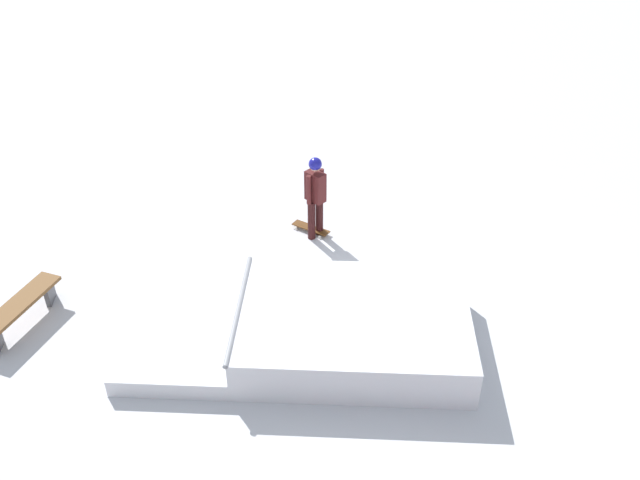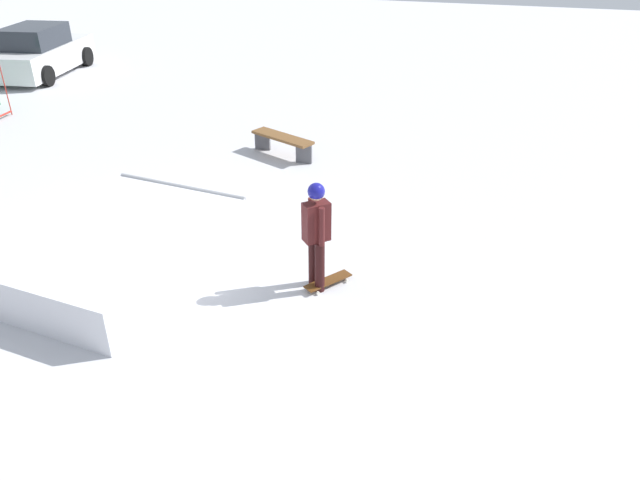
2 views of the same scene
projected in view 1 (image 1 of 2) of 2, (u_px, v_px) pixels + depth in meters
The scene contains 5 objects.
ground_plane at pixel (348, 324), 11.36m from camera, with size 60.00×60.00×0.00m, color silver.
skate_ramp at pixel (323, 329), 10.79m from camera, with size 5.70×3.29×0.74m.
skater at pixel (315, 192), 12.95m from camera, with size 0.42×0.43×1.73m.
skateboard at pixel (311, 228), 13.60m from camera, with size 0.76×0.65×0.09m.
park_bench at pixel (21, 308), 11.15m from camera, with size 1.03×1.62×0.48m.
Camera 1 is at (1.18, 8.50, 7.59)m, focal length 38.29 mm.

